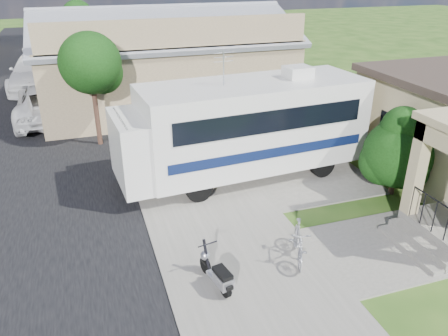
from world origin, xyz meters
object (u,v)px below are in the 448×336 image
object	(u,v)px
motorhome	(244,126)
garden_hose	(400,228)
shrub	(399,150)
scooter	(217,273)
pickup_truck	(48,101)
bicycle	(298,244)
van	(37,71)

from	to	relation	value
motorhome	garden_hose	distance (m)	5.87
shrub	scooter	bearing A→B (deg)	-158.70
scooter	garden_hose	world-z (taller)	scooter
pickup_truck	shrub	bearing A→B (deg)	132.25
motorhome	pickup_truck	distance (m)	11.15
bicycle	shrub	bearing A→B (deg)	48.65
motorhome	van	size ratio (longest dim) A/B	1.30
van	garden_hose	bearing A→B (deg)	-57.98
garden_hose	van	bearing A→B (deg)	117.42
shrub	motorhome	bearing A→B (deg)	146.92
motorhome	pickup_truck	world-z (taller)	motorhome
shrub	garden_hose	xyz separation A→B (m)	(-1.27, -2.03, -1.42)
scooter	garden_hose	bearing A→B (deg)	-4.72
shrub	scooter	size ratio (longest dim) A/B	2.12
motorhome	bicycle	size ratio (longest dim) A/B	5.29
motorhome	garden_hose	world-z (taller)	motorhome
motorhome	bicycle	xyz separation A→B (m)	(-0.44, -5.06, -1.38)
shrub	bicycle	xyz separation A→B (m)	(-4.64, -2.33, -1.02)
shrub	bicycle	size ratio (longest dim) A/B	1.80
motorhome	van	xyz separation A→B (m)	(-7.52, 15.38, -0.90)
motorhome	pickup_truck	bearing A→B (deg)	122.82
shrub	bicycle	bearing A→B (deg)	-153.36
shrub	garden_hose	size ratio (longest dim) A/B	7.13
pickup_truck	garden_hose	bearing A→B (deg)	124.27
bicycle	pickup_truck	bearing A→B (deg)	136.26
motorhome	pickup_truck	size ratio (longest dim) A/B	1.41
scooter	bicycle	distance (m)	2.28
motorhome	scooter	world-z (taller)	motorhome
scooter	bicycle	bearing A→B (deg)	-2.28
pickup_truck	van	size ratio (longest dim) A/B	0.92
shrub	bicycle	distance (m)	5.29
scooter	bicycle	xyz separation A→B (m)	(2.25, 0.36, 0.07)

